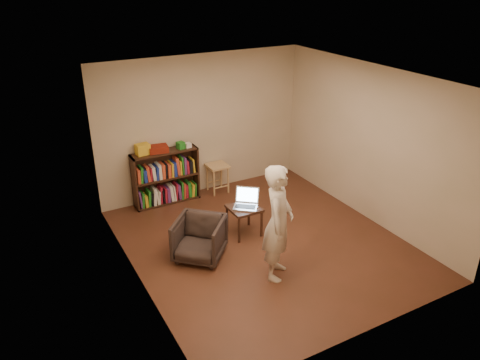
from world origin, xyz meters
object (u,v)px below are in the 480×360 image
stool (217,170)px  laptop (246,202)px  side_table (244,212)px  armchair (199,239)px  person (278,223)px  bookshelf (166,180)px

stool → laptop: bearing=-99.8°
laptop → side_table: bearing=-114.4°
side_table → stool: bearing=78.7°
armchair → person: bearing=-6.7°
bookshelf → armchair: size_ratio=1.71×
laptop → stool: bearing=118.9°
bookshelf → side_table: bearing=-67.6°
stool → side_table: 1.65m
bookshelf → person: size_ratio=0.72×
bookshelf → person: (0.55, -2.86, 0.39)m
side_table → person: bearing=-96.7°
side_table → armchair: bearing=-163.1°
bookshelf → stool: 1.02m
laptop → person: 1.26m
laptop → person: (-0.19, -1.21, 0.29)m
bookshelf → laptop: (0.74, -1.65, 0.10)m
side_table → person: (-0.14, -1.18, 0.43)m
stool → laptop: (-0.27, -1.59, 0.10)m
laptop → bookshelf: bearing=152.7°
bookshelf → person: person is taller
armchair → bookshelf: bearing=126.4°
armchair → stool: bearing=99.7°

